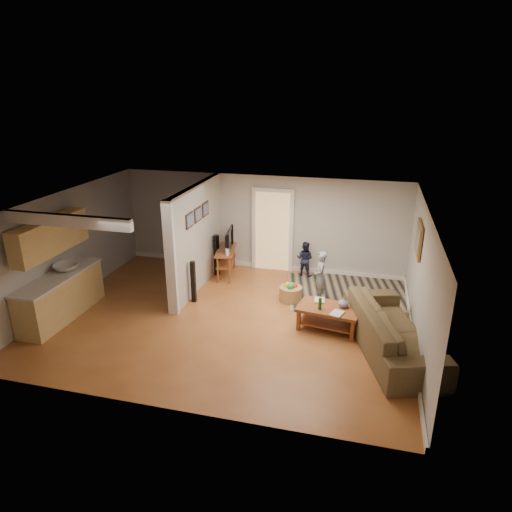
% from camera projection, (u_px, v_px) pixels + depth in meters
% --- Properties ---
extents(ground, '(7.50, 7.50, 0.00)m').
position_uv_depth(ground, '(229.00, 318.00, 9.68)').
color(ground, brown).
rests_on(ground, ground).
extents(room_shell, '(7.54, 6.02, 2.52)m').
position_uv_depth(room_shell, '(186.00, 243.00, 9.80)').
color(room_shell, '#B3B0AB').
rests_on(room_shell, ground).
extents(area_rug, '(3.31, 2.70, 0.01)m').
position_uv_depth(area_rug, '(350.00, 291.00, 10.91)').
color(area_rug, black).
rests_on(area_rug, ground).
extents(sofa, '(1.95, 3.07, 0.84)m').
position_uv_depth(sofa, '(390.00, 349.00, 8.52)').
color(sofa, '#493924').
rests_on(sofa, ground).
extents(coffee_table, '(1.32, 0.89, 0.72)m').
position_uv_depth(coffee_table, '(330.00, 312.00, 9.13)').
color(coffee_table, '#622B17').
rests_on(coffee_table, ground).
extents(tv_console, '(0.62, 1.21, 0.99)m').
position_uv_depth(tv_console, '(226.00, 252.00, 11.61)').
color(tv_console, '#622B17').
rests_on(tv_console, ground).
extents(speaker_left, '(0.10, 0.10, 0.98)m').
position_uv_depth(speaker_left, '(193.00, 282.00, 10.25)').
color(speaker_left, black).
rests_on(speaker_left, ground).
extents(speaker_right, '(0.14, 0.14, 1.08)m').
position_uv_depth(speaker_right, '(217.00, 255.00, 11.70)').
color(speaker_right, black).
rests_on(speaker_right, ground).
extents(toy_basket, '(0.52, 0.52, 0.46)m').
position_uv_depth(toy_basket, '(291.00, 293.00, 10.40)').
color(toy_basket, olive).
rests_on(toy_basket, ground).
extents(child, '(0.35, 0.48, 1.20)m').
position_uv_depth(child, '(319.00, 301.00, 10.45)').
color(child, gray).
rests_on(child, ground).
extents(toddler, '(0.51, 0.44, 0.92)m').
position_uv_depth(toddler, '(304.00, 275.00, 11.85)').
color(toddler, '#1C1E3A').
rests_on(toddler, ground).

